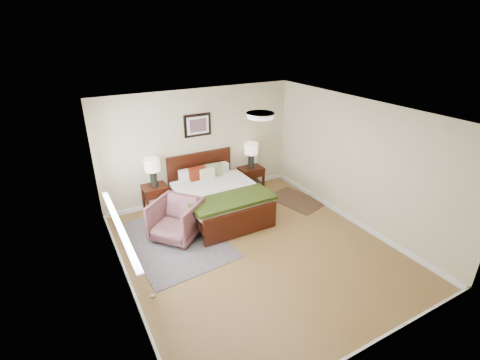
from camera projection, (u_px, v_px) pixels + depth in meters
The scene contains 18 objects.
floor at pixel (257, 250), 6.28m from camera, with size 5.00×5.00×0.00m, color olive.
back_wall at pixel (200, 145), 7.76m from camera, with size 4.50×0.04×2.50m, color beige.
front_wall at pixel (380, 274), 3.77m from camera, with size 4.50×0.04×2.50m, color beige.
left_wall at pixel (119, 221), 4.77m from camera, with size 0.04×5.00×2.50m, color beige.
right_wall at pixel (357, 163), 6.75m from camera, with size 0.04×5.00×2.50m, color beige.
ceiling at pixel (260, 113), 5.25m from camera, with size 4.50×5.00×0.02m, color white.
window at pixel (112, 193), 5.30m from camera, with size 0.11×2.72×1.32m.
door at pixel (160, 316), 3.46m from camera, with size 0.06×1.00×2.18m.
ceil_fixture at pixel (260, 115), 5.26m from camera, with size 0.44×0.44×0.08m.
bed at pixel (218, 193), 7.26m from camera, with size 1.66×2.00×1.08m.
wall_art at pixel (198, 125), 7.52m from camera, with size 0.62×0.05×0.50m.
nightstand_left at pixel (155, 192), 7.36m from camera, with size 0.50×0.45×0.60m.
nightstand_right at pixel (251, 176), 8.47m from camera, with size 0.56×0.42×0.55m.
lamp_left at pixel (152, 168), 7.15m from camera, with size 0.32×0.32×0.61m.
lamp_right at pixel (251, 151), 8.22m from camera, with size 0.32×0.32×0.61m.
armchair at pixel (176, 220), 6.49m from camera, with size 0.82×0.84×0.76m, color brown.
rug_persian at pixel (175, 240), 6.54m from camera, with size 1.63×2.29×0.01m, color #0E1846.
rug_navy at pixel (296, 200), 8.03m from camera, with size 0.81×1.21×0.01m, color black.
Camera 1 is at (-2.78, -4.40, 3.73)m, focal length 26.00 mm.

